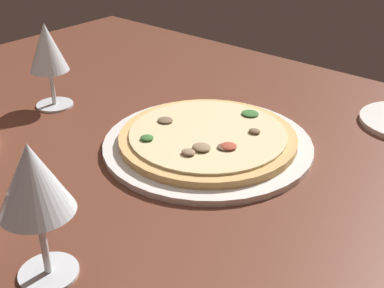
{
  "coord_description": "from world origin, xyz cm",
  "views": [
    {
      "loc": [
        -41.98,
        45.38,
        42.79
      ],
      "look_at": [
        1.1,
        -5.08,
        7.0
      ],
      "focal_mm": 48.0,
      "sensor_mm": 36.0,
      "label": 1
    }
  ],
  "objects": [
    {
      "name": "dining_table",
      "position": [
        0.0,
        0.0,
        2.0
      ],
      "size": [
        150.0,
        110.0,
        4.0
      ],
      "primitive_type": "cube",
      "color": "brown",
      "rests_on": "ground"
    },
    {
      "name": "pizza_main",
      "position": [
        2.18,
        -10.15,
        5.18
      ],
      "size": [
        32.81,
        32.81,
        3.28
      ],
      "color": "silver",
      "rests_on": "dining_table"
    },
    {
      "name": "wine_glass_far",
      "position": [
        -2.81,
        23.37,
        15.65
      ],
      "size": [
        7.79,
        7.79,
        16.13
      ],
      "color": "silver",
      "rests_on": "dining_table"
    },
    {
      "name": "wine_glass_near",
      "position": [
        33.72,
        -4.2,
        14.6
      ],
      "size": [
        6.93,
        6.93,
        15.5
      ],
      "color": "silver",
      "rests_on": "dining_table"
    }
  ]
}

